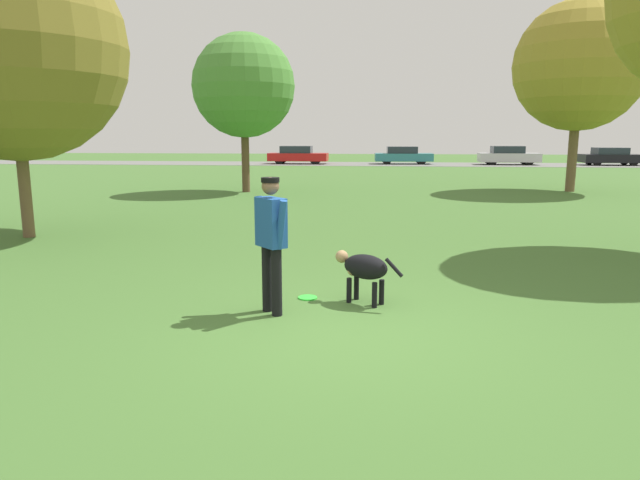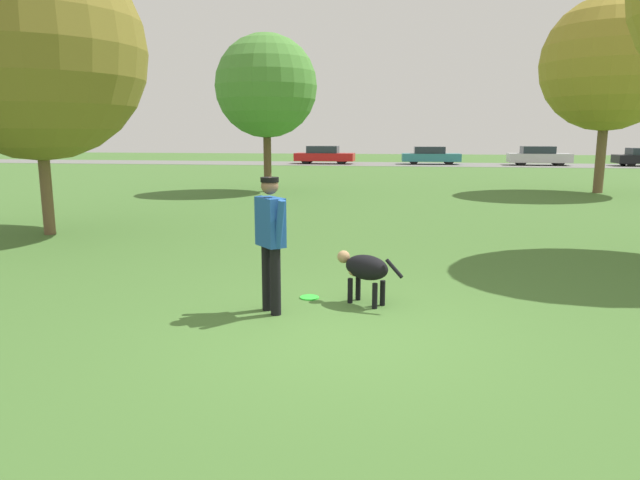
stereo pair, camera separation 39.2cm
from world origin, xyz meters
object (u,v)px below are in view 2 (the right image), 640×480
Objects in this scene: dog at (364,269)px; tree_near_left at (34,50)px; tree_far_right at (609,64)px; parked_car_teal at (430,156)px; person at (270,233)px; tree_far_left at (266,86)px; parked_car_silver at (539,156)px; parked_car_red at (324,155)px; frisbee at (309,297)px.

tree_near_left is at bearing 0.85° from dog.
tree_far_right reaches higher than parked_car_teal.
dog is at bearing 74.37° from person.
tree_far_right is 1.21× the size of tree_far_left.
tree_far_right reaches higher than dog.
parked_car_silver is (14.67, 21.85, -3.36)m from tree_far_left.
parked_car_red reaches higher than dog.
parked_car_red is 15.70m from parked_car_silver.
frisbee is at bearing 20.03° from dog.
parked_car_red is at bearing 145.71° from person.
tree_near_left reaches higher than dog.
person is 37.25m from parked_car_teal.
dog is 0.22× the size of parked_car_silver.
parked_car_silver is (9.67, 36.38, 0.19)m from dog.
parked_car_red reaches higher than frisbee.
parked_car_red is at bearing 124.52° from tree_far_right.
tree_far_right is (7.70, 16.05, 4.31)m from dog.
tree_near_left reaches higher than parked_car_silver.
tree_near_left is 33.82m from parked_car_teal.
parked_car_red is at bearing 92.73° from tree_far_left.
tree_near_left reaches higher than parked_car_red.
tree_far_left is 1.33× the size of parked_car_red.
parked_car_silver is at bearing 73.93° from frisbee.
tree_near_left is (-7.46, 4.25, 3.52)m from dog.
person is 0.29× the size of tree_far_left.
parked_car_silver reaches higher than frisbee.
tree_far_right is 19.22m from tree_near_left.
tree_far_right is at bearing -85.10° from dog.
dog is 36.49m from parked_car_red.
tree_near_left is (-6.33, 4.81, 2.98)m from person.
tree_far_right reaches higher than person.
tree_near_left is 36.56m from parked_car_silver.
dog is 18.32m from tree_far_right.
person is at bearing -75.62° from tree_far_left.
tree_far_right reaches higher than parked_car_red.
person reaches higher than dog.
tree_far_right is 1.66× the size of parked_car_teal.
parked_car_red is at bearing -178.59° from parked_car_silver.
parked_car_red is 1.04× the size of parked_car_silver.
parked_car_teal is at bearing 4.82° from parked_car_red.
tree_far_right is 1.68× the size of parked_car_silver.
tree_far_left is at bearing -40.50° from dog.
tree_far_right is 12.81m from tree_far_left.
tree_far_left is 1.38× the size of parked_car_silver.
tree_far_right is at bearing -95.55° from parked_car_silver.
frisbee is 0.04× the size of tree_far_left.
parked_car_silver reaches higher than dog.
person is 1.83× the size of dog.
parked_car_red is (1.44, 31.74, -3.33)m from tree_near_left.
parked_car_teal reaches higher than frisbee.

